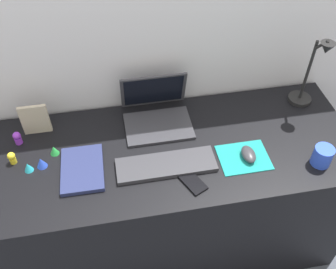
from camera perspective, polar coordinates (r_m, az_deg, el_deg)
name	(u,v)px	position (r m, az deg, el deg)	size (l,w,h in m)	color
ground_plane	(170,236)	(2.28, 0.31, -14.71)	(6.00, 6.00, 0.00)	#474C56
back_wall	(157,81)	(1.87, -1.63, 7.79)	(2.83, 0.05, 1.66)	silver
desk	(170,199)	(1.97, 0.36, -9.37)	(1.63, 0.64, 0.74)	black
laptop	(156,110)	(1.77, -1.74, 3.59)	(0.30, 0.27, 0.21)	#333338
keyboard	(166,165)	(1.60, -0.27, -4.50)	(0.41, 0.13, 0.02)	#333338
mousepad	(244,157)	(1.67, 11.03, -3.32)	(0.21, 0.17, 0.00)	teal
mouse	(248,154)	(1.66, 11.71, -2.86)	(0.06, 0.10, 0.03)	#333338
cell_phone	(192,181)	(1.56, 3.54, -6.89)	(0.06, 0.13, 0.01)	black
desk_lamp	(311,75)	(1.88, 20.27, 8.22)	(0.11, 0.16, 0.38)	black
notebook_pad	(82,169)	(1.63, -12.45, -4.98)	(0.17, 0.24, 0.02)	navy
picture_frame	(35,120)	(1.79, -18.89, 2.09)	(0.12, 0.02, 0.15)	#B2A58C
coffee_mug	(322,156)	(1.71, 21.68, -2.94)	(0.08, 0.08, 0.09)	blue
toy_figurine_yellow	(12,158)	(1.73, -21.91, -3.16)	(0.03, 0.03, 0.06)	yellow
toy_figurine_purple	(17,138)	(1.80, -21.20, -0.45)	(0.03, 0.03, 0.06)	purple
toy_figurine_blue	(41,162)	(1.68, -18.09, -3.87)	(0.04, 0.04, 0.05)	blue
toy_figurine_green	(54,150)	(1.71, -16.36, -2.21)	(0.04, 0.04, 0.04)	green
toy_figurine_cyan	(28,167)	(1.68, -19.82, -4.51)	(0.04, 0.04, 0.04)	#28B7CC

